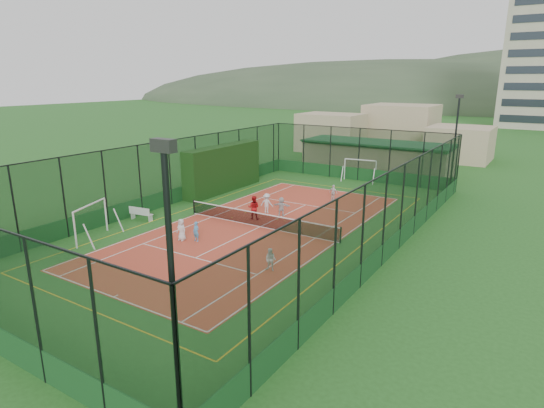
# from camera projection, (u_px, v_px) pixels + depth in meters

# --- Properties ---
(ground) EXTENTS (300.00, 300.00, 0.00)m
(ground) POSITION_uv_depth(u_px,v_px,m) (260.00, 227.00, 30.15)
(ground) COLOR #265A1E
(ground) RESTS_ON ground
(court_slab) EXTENTS (11.17, 23.97, 0.01)m
(court_slab) POSITION_uv_depth(u_px,v_px,m) (260.00, 227.00, 30.15)
(court_slab) COLOR #C03F2A
(court_slab) RESTS_ON ground
(tennis_net) EXTENTS (11.67, 0.12, 1.06)m
(tennis_net) POSITION_uv_depth(u_px,v_px,m) (260.00, 219.00, 30.01)
(tennis_net) COLOR black
(tennis_net) RESTS_ON ground
(perimeter_fence) EXTENTS (18.12, 34.12, 5.00)m
(perimeter_fence) POSITION_uv_depth(u_px,v_px,m) (260.00, 190.00, 29.48)
(perimeter_fence) COLOR black
(perimeter_fence) RESTS_ON ground
(floodlight_se) EXTENTS (0.60, 0.26, 8.25)m
(floodlight_se) POSITION_uv_depth(u_px,v_px,m) (174.00, 308.00, 11.10)
(floodlight_se) COLOR black
(floodlight_se) RESTS_ON ground
(floodlight_ne) EXTENTS (0.60, 0.26, 8.25)m
(floodlight_ne) POSITION_uv_depth(u_px,v_px,m) (455.00, 145.00, 38.13)
(floodlight_ne) COLOR black
(floodlight_ne) RESTS_ON ground
(clubhouse) EXTENTS (15.20, 7.20, 3.15)m
(clubhouse) POSITION_uv_depth(u_px,v_px,m) (376.00, 157.00, 47.64)
(clubhouse) COLOR tan
(clubhouse) RESTS_ON ground
(distant_hills) EXTENTS (200.00, 60.00, 24.00)m
(distant_hills) POSITION_uv_depth(u_px,v_px,m) (508.00, 108.00, 152.27)
(distant_hills) COLOR #384C33
(distant_hills) RESTS_ON ground
(hedge_left) EXTENTS (1.36, 9.06, 3.96)m
(hedge_left) POSITION_uv_depth(u_px,v_px,m) (223.00, 168.00, 39.35)
(hedge_left) COLOR black
(hedge_left) RESTS_ON ground
(white_bench) EXTENTS (1.79, 0.72, 0.98)m
(white_bench) POSITION_uv_depth(u_px,v_px,m) (141.00, 213.00, 31.48)
(white_bench) COLOR white
(white_bench) RESTS_ON ground
(futsal_goal_near) EXTENTS (3.48, 2.09, 2.16)m
(futsal_goal_near) POSITION_uv_depth(u_px,v_px,m) (91.00, 222.00, 27.62)
(futsal_goal_near) COLOR white
(futsal_goal_near) RESTS_ON ground
(futsal_goal_far) EXTENTS (3.22, 1.28, 2.02)m
(futsal_goal_far) POSITION_uv_depth(u_px,v_px,m) (360.00, 170.00, 43.47)
(futsal_goal_far) COLOR white
(futsal_goal_far) RESTS_ON ground
(child_near_left) EXTENTS (0.67, 0.45, 1.35)m
(child_near_left) POSITION_uv_depth(u_px,v_px,m) (181.00, 230.00, 27.49)
(child_near_left) COLOR silver
(child_near_left) RESTS_ON court_slab
(child_near_mid) EXTENTS (0.46, 0.32, 1.22)m
(child_near_mid) POSITION_uv_depth(u_px,v_px,m) (196.00, 232.00, 27.34)
(child_near_mid) COLOR #499AD0
(child_near_mid) RESTS_ON court_slab
(child_near_right) EXTENTS (0.65, 0.54, 1.20)m
(child_near_right) POSITION_uv_depth(u_px,v_px,m) (271.00, 260.00, 23.13)
(child_near_right) COLOR silver
(child_near_right) RESTS_ON court_slab
(child_far_left) EXTENTS (1.04, 0.75, 1.46)m
(child_far_left) POSITION_uv_depth(u_px,v_px,m) (267.00, 203.00, 33.06)
(child_far_left) COLOR silver
(child_far_left) RESTS_ON court_slab
(child_far_right) EXTENTS (0.80, 0.46, 1.29)m
(child_far_right) POSITION_uv_depth(u_px,v_px,m) (333.00, 193.00, 36.46)
(child_far_right) COLOR white
(child_far_right) RESTS_ON court_slab
(child_far_back) EXTENTS (1.32, 0.68, 1.37)m
(child_far_back) POSITION_uv_depth(u_px,v_px,m) (281.00, 206.00, 32.41)
(child_far_back) COLOR silver
(child_far_back) RESTS_ON court_slab
(coach) EXTENTS (0.99, 0.89, 1.68)m
(coach) POSITION_uv_depth(u_px,v_px,m) (254.00, 208.00, 31.58)
(coach) COLOR #B21316
(coach) RESTS_ON court_slab
(tennis_balls) EXTENTS (3.66, 1.56, 0.07)m
(tennis_balls) POSITION_uv_depth(u_px,v_px,m) (260.00, 217.00, 32.05)
(tennis_balls) COLOR #CCE033
(tennis_balls) RESTS_ON court_slab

